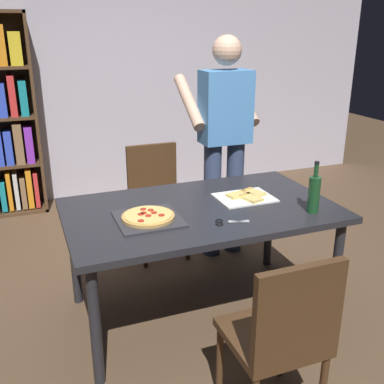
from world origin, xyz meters
The scene contains 10 objects.
ground_plane centered at (0.00, 0.00, 0.00)m, with size 12.00×12.00×0.00m, color brown.
back_wall centered at (0.00, 2.60, 1.40)m, with size 6.40×0.10×2.80m, color #BCB7C6.
dining_table centered at (0.00, 0.00, 0.68)m, with size 1.65×0.98×0.75m.
chair_near_camera centered at (0.00, -0.98, 0.51)m, with size 0.42×0.42×0.90m.
chair_far_side centered at (0.00, 0.98, 0.51)m, with size 0.42×0.42×0.90m.
person_serving_pizza centered at (0.50, 0.76, 1.00)m, with size 0.55×0.54×1.75m.
pepperoni_pizza_on_tray centered at (-0.36, -0.07, 0.77)m, with size 0.37×0.37×0.04m.
pizza_slices_on_towel centered at (0.34, 0.05, 0.76)m, with size 0.36×0.28×0.03m.
wine_bottle centered at (0.60, -0.31, 0.87)m, with size 0.07×0.07×0.32m.
kitchen_scissors centered at (0.05, -0.27, 0.76)m, with size 0.20×0.11×0.01m.
Camera 1 is at (-0.99, -2.41, 1.79)m, focal length 42.41 mm.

